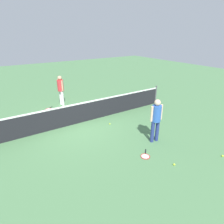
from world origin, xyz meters
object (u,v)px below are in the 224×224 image
Objects in this scene: tennis_racket_near_player at (145,156)px; tennis_ball_midcourt at (223,156)px; tennis_racket_far_player at (49,109)px; tennis_ball_near_player at (174,164)px; player_near_side at (156,117)px; player_far_side at (61,88)px; tennis_ball_baseline at (110,124)px.

tennis_ball_midcourt is at bearing -33.82° from tennis_racket_near_player.
tennis_racket_far_player is at bearing 115.67° from tennis_ball_midcourt.
tennis_racket_near_player is 0.97m from tennis_ball_near_player.
tennis_racket_near_player is 8.13× the size of tennis_ball_midcourt.
player_near_side is at bearing 30.48° from tennis_racket_near_player.
tennis_ball_midcourt reaches higher than tennis_racket_near_player.
tennis_racket_near_player is (0.61, -6.40, -1.00)m from player_far_side.
player_near_side is 25.76× the size of tennis_ball_baseline.
player_far_side reaches higher than tennis_racket_far_player.
tennis_racket_far_player is 7.27m from tennis_ball_near_player.
player_near_side reaches higher than tennis_ball_midcourt.
tennis_ball_near_player is at bearing -110.28° from player_near_side.
player_far_side is at bearing 104.04° from tennis_ball_baseline.
tennis_racket_far_player is (-2.44, 5.58, -1.00)m from player_near_side.
player_far_side is 3.16× the size of tennis_racket_far_player.
tennis_ball_near_player is at bearing -74.73° from tennis_racket_far_player.
player_near_side is 3.17× the size of tennis_racket_near_player.
tennis_ball_baseline is at bearing 114.07° from tennis_ball_midcourt.
player_far_side is 25.76× the size of tennis_ball_midcourt.
tennis_ball_near_player is 3.59m from tennis_ball_baseline.
tennis_ball_midcourt is at bearing -65.93° from tennis_ball_baseline.
tennis_ball_near_player is 1.84m from tennis_ball_midcourt.
tennis_ball_baseline is (-0.66, 2.15, -0.98)m from player_near_side.
tennis_ball_baseline is at bearing 92.01° from tennis_ball_near_player.
tennis_ball_near_player is (-0.53, -1.43, -0.98)m from player_near_side.
player_near_side reaches higher than tennis_ball_near_player.
tennis_racket_near_player is at bearing -96.50° from tennis_ball_baseline.
player_near_side is 1.00× the size of player_far_side.
tennis_racket_near_player is 2.74m from tennis_ball_baseline.
tennis_ball_baseline is (-1.87, 4.18, 0.00)m from tennis_ball_midcourt.
tennis_ball_midcourt is (2.18, -1.46, 0.02)m from tennis_racket_near_player.
tennis_ball_baseline is at bearing 106.94° from player_near_side.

